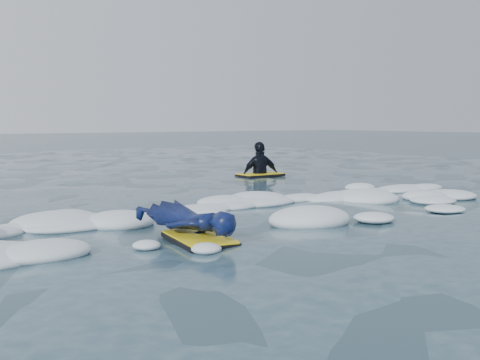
# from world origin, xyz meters

# --- Properties ---
(ground) EXTENTS (120.00, 120.00, 0.00)m
(ground) POSITION_xyz_m (0.00, 0.00, 0.00)
(ground) COLOR #183139
(ground) RESTS_ON ground
(foam_band) EXTENTS (12.00, 3.10, 0.30)m
(foam_band) POSITION_xyz_m (0.00, 1.03, 0.00)
(foam_band) COLOR white
(foam_band) RESTS_ON ground
(prone_woman_unit) EXTENTS (0.77, 1.66, 0.42)m
(prone_woman_unit) POSITION_xyz_m (-1.17, -0.10, 0.21)
(prone_woman_unit) COLOR black
(prone_woman_unit) RESTS_ON ground
(waiting_rider_unit) EXTENTS (1.15, 0.64, 1.72)m
(waiting_rider_unit) POSITION_xyz_m (4.35, 5.67, 0.01)
(waiting_rider_unit) COLOR black
(waiting_rider_unit) RESTS_ON ground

